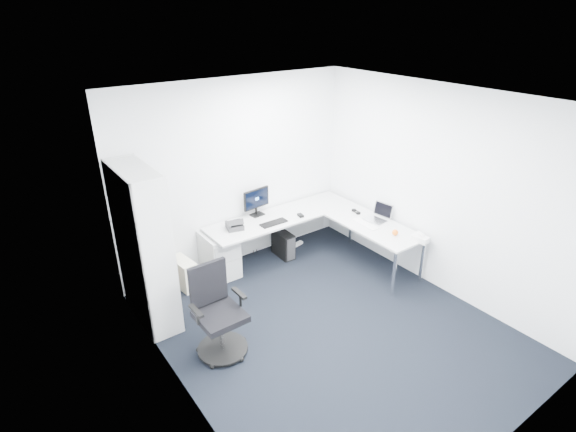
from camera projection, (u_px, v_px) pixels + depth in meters
ground at (329, 328)px, 5.42m from camera, size 4.20×4.20×0.00m
ceiling at (340, 101)px, 4.27m from camera, size 4.20×4.20×0.00m
wall_back at (236, 174)px, 6.38m from camera, size 3.60×0.02×2.70m
wall_front at (522, 331)px, 3.30m from camera, size 3.60×0.02×2.70m
wall_left at (177, 282)px, 3.89m from camera, size 0.02×4.20×2.70m
wall_right at (439, 191)px, 5.80m from camera, size 0.02×4.20×2.70m
l_desk at (296, 244)px, 6.59m from camera, size 2.38×1.33×0.70m
drawer_pedestal at (219, 254)px, 6.37m from camera, size 0.43×0.53×0.65m
bookshelf at (144, 248)px, 5.20m from camera, size 0.38×0.98×1.96m
task_chair at (220, 314)px, 4.82m from camera, size 0.60×0.60×1.04m
black_pc_tower at (283, 244)px, 6.90m from camera, size 0.20×0.42×0.40m
beige_pc_tower at (184, 273)px, 6.13m from camera, size 0.25×0.46×0.42m
power_strip at (294, 246)px, 7.22m from camera, size 0.38×0.14×0.04m
monitor at (257, 202)px, 6.60m from camera, size 0.46×0.20×0.43m
black_keyboard at (274, 223)px, 6.42m from camera, size 0.41×0.14×0.02m
mouse at (300, 215)px, 6.64m from camera, size 0.08×0.12×0.03m
desk_phone at (235, 224)px, 6.25m from camera, size 0.27×0.27×0.16m
laptop at (375, 214)px, 6.46m from camera, size 0.36×0.35×0.23m
white_keyboard at (365, 224)px, 6.40m from camera, size 0.15×0.44×0.01m
headphones at (356, 211)px, 6.77m from camera, size 0.13×0.18×0.04m
orange_fruit at (395, 232)px, 6.08m from camera, size 0.08×0.08×0.08m
tissue_box at (420, 239)px, 5.92m from camera, size 0.15×0.24×0.08m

